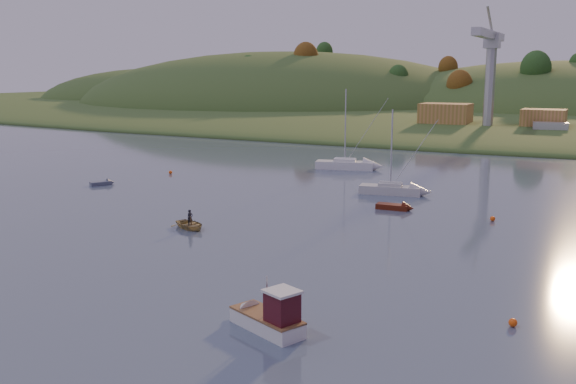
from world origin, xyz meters
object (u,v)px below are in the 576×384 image
at_px(red_tender, 400,207).
at_px(sailboat_near, 345,164).
at_px(sailboat_far, 390,189).
at_px(canoe, 190,225).
at_px(grey_dinghy, 105,183).
at_px(fishing_boat, 263,315).

bearing_deg(red_tender, sailboat_near, 120.81).
height_order(sailboat_far, canoe, sailboat_far).
bearing_deg(grey_dinghy, canoe, -89.76).
relative_size(fishing_boat, grey_dinghy, 1.83).
height_order(fishing_boat, sailboat_far, sailboat_far).
distance_m(fishing_boat, canoe, 24.76).
distance_m(fishing_boat, sailboat_near, 61.39).
bearing_deg(sailboat_far, sailboat_near, 118.80).
distance_m(sailboat_near, sailboat_far, 20.28).
distance_m(sailboat_far, grey_dinghy, 36.48).
xyz_separation_m(fishing_boat, canoe, (-17.58, 17.43, -0.40)).
xyz_separation_m(sailboat_far, grey_dinghy, (-34.90, -10.60, -0.44)).
xyz_separation_m(fishing_boat, sailboat_near, (-18.80, 58.44, -0.04)).
distance_m(sailboat_near, canoe, 41.04).
xyz_separation_m(sailboat_near, red_tender, (16.11, -24.14, -0.48)).
height_order(sailboat_far, red_tender, sailboat_far).
relative_size(canoe, red_tender, 0.95).
bearing_deg(grey_dinghy, fishing_boat, -96.14).
xyz_separation_m(fishing_boat, red_tender, (-2.69, 34.30, -0.52)).
xyz_separation_m(fishing_boat, grey_dinghy, (-41.30, 31.80, -0.57)).
relative_size(sailboat_near, canoe, 3.09).
bearing_deg(sailboat_far, grey_dinghy, -172.00).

